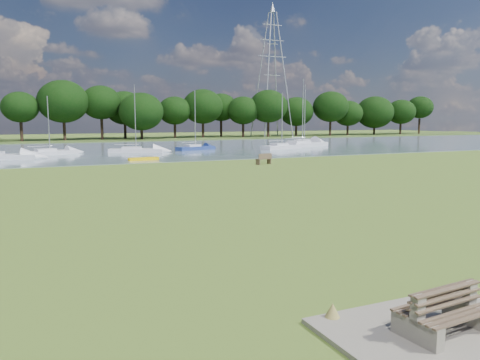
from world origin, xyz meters
name	(u,v)px	position (x,y,z in m)	size (l,w,h in m)	color
ground	(198,208)	(0.00, 0.00, 0.00)	(220.00, 220.00, 0.00)	olive
river	(90,150)	(0.00, 42.00, 0.00)	(220.00, 40.00, 0.10)	slate
far_bank	(71,140)	(0.00, 72.00, 0.00)	(220.00, 20.00, 0.40)	#4C6626
concrete_pad	(443,334)	(0.00, -14.00, 0.05)	(4.20, 3.20, 0.10)	gray
bench_pair	(444,313)	(0.00, -14.00, 0.48)	(1.82, 1.17, 0.94)	gray
riverbank_bench	(264,159)	(11.96, 16.76, 0.49)	(1.66, 0.94, 0.98)	brown
kayak	(144,159)	(2.96, 24.59, 0.19)	(2.89, 0.68, 0.29)	yellow
pylon	(272,53)	(40.95, 70.00, 17.69)	(6.74, 4.73, 27.87)	#9CA0A7
tree_line	(119,108)	(8.34, 68.00, 5.97)	(158.45, 8.30, 10.04)	black
sailboat_2	(135,149)	(4.45, 35.56, 0.44)	(6.50, 3.63, 7.95)	silver
sailboat_3	(49,151)	(-5.01, 35.79, 0.45)	(6.06, 3.39, 6.44)	silver
sailboat_5	(302,143)	(28.45, 37.26, 0.54)	(9.00, 4.86, 9.56)	silver
sailboat_6	(281,145)	(23.18, 33.74, 0.52)	(6.29, 3.42, 7.31)	silver
sailboat_7	(304,141)	(31.71, 41.89, 0.53)	(6.12, 2.33, 9.12)	silver
sailboat_8	(195,147)	(12.21, 36.53, 0.48)	(5.44, 3.07, 7.50)	navy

